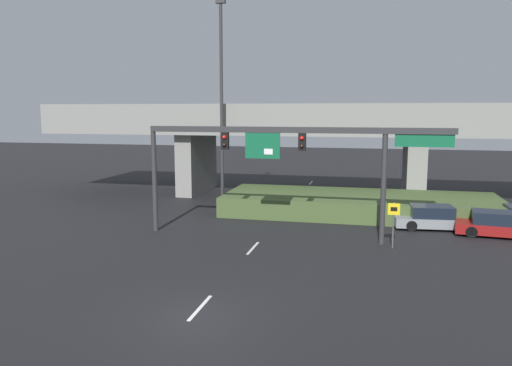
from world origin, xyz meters
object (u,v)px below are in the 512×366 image
signal_gantry (285,148)px  parked_sedan_mid_right (496,225)px  speed_limit_sign (394,218)px  parked_sedan_near_right (433,218)px  highway_light_pole_near (222,99)px

signal_gantry → parked_sedan_mid_right: (11.51, 3.25, -4.34)m
speed_limit_sign → parked_sedan_mid_right: speed_limit_sign is taller
signal_gantry → parked_sedan_mid_right: signal_gantry is taller
speed_limit_sign → parked_sedan_mid_right: bearing=34.5°
speed_limit_sign → parked_sedan_near_right: bearing=63.4°
highway_light_pole_near → parked_sedan_mid_right: size_ratio=3.23×
parked_sedan_near_right → parked_sedan_mid_right: parked_sedan_mid_right is taller
signal_gantry → highway_light_pole_near: size_ratio=1.11×
signal_gantry → speed_limit_sign: signal_gantry is taller
highway_light_pole_near → parked_sedan_mid_right: highway_light_pole_near is taller
highway_light_pole_near → speed_limit_sign: bearing=-39.3°
speed_limit_sign → signal_gantry: bearing=173.1°
signal_gantry → speed_limit_sign: (5.76, -0.70, -3.42)m
speed_limit_sign → parked_sedan_mid_right: size_ratio=0.52×
signal_gantry → speed_limit_sign: 6.73m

